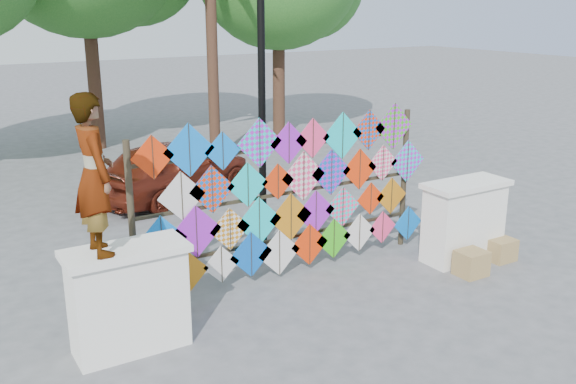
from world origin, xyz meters
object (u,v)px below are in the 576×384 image
object	(u,v)px
kite_rack	(291,196)
vendor_woman	(94,175)
sedan	(173,168)
lamppost	(262,85)

from	to	relation	value
kite_rack	vendor_woman	distance (m)	3.32
kite_rack	sedan	size ratio (longest dim) A/B	1.36
kite_rack	lamppost	bearing A→B (deg)	79.83
vendor_woman	lamppost	world-z (taller)	lamppost
sedan	kite_rack	bearing A→B (deg)	158.08
sedan	vendor_woman	bearing A→B (deg)	129.51
kite_rack	lamppost	size ratio (longest dim) A/B	1.11
sedan	lamppost	world-z (taller)	lamppost
vendor_woman	lamppost	distance (m)	3.98
kite_rack	vendor_woman	size ratio (longest dim) A/B	2.79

